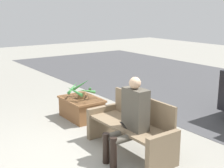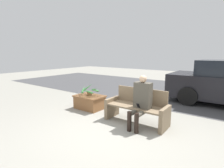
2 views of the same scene
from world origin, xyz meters
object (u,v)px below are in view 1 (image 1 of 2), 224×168
Objects in this scene: bench at (132,127)px; person_seated at (131,116)px; planter_box at (82,107)px; potted_plant at (81,90)px.

person_seated is (0.20, -0.19, 0.28)m from bench.
planter_box is at bearing 176.23° from bench.
bench is 1.82m from potted_plant.
bench reaches higher than potted_plant.
planter_box is (-1.81, 0.12, -0.17)m from bench.
planter_box is (-2.01, 0.31, -0.45)m from person_seated.
bench is 0.40m from person_seated.
planter_box is at bearing 156.33° from potted_plant.
person_seated is 1.36× the size of planter_box.
potted_plant is at bearing 176.29° from bench.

